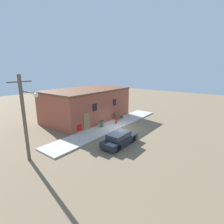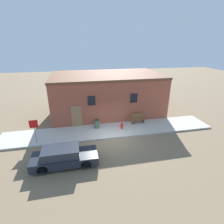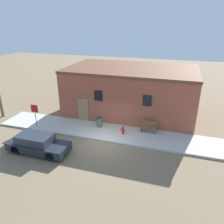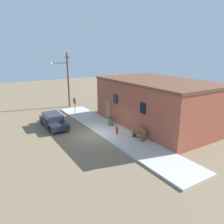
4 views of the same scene
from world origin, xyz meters
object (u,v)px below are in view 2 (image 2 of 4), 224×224
object	(u,v)px
stop_sign	(34,127)
trash_bin	(97,124)
parked_car	(64,157)
bench	(138,119)
fire_hydrant	(122,126)

from	to	relation	value
stop_sign	trash_bin	distance (m)	5.44
trash_bin	parked_car	distance (m)	5.50
stop_sign	trash_bin	world-z (taller)	stop_sign
stop_sign	bench	world-z (taller)	stop_sign
bench	trash_bin	size ratio (longest dim) A/B	1.50
bench	trash_bin	world-z (taller)	bench
fire_hydrant	trash_bin	distance (m)	2.37
parked_car	trash_bin	bearing A→B (deg)	59.51
fire_hydrant	bench	xyz separation A→B (m)	(1.90, 0.97, 0.10)
fire_hydrant	parked_car	xyz separation A→B (m)	(-5.06, -4.04, 0.16)
fire_hydrant	parked_car	world-z (taller)	parked_car
parked_car	fire_hydrant	bearing A→B (deg)	38.60
bench	trash_bin	xyz separation A→B (m)	(-4.16, -0.26, -0.03)
fire_hydrant	parked_car	bearing A→B (deg)	-141.40
stop_sign	bench	size ratio (longest dim) A/B	1.58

